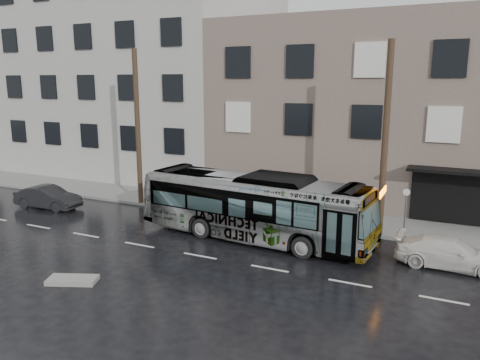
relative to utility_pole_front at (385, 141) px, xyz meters
The scene contains 11 objects.
ground 8.65m from the utility_pole_front, 153.08° to the right, with size 120.00×120.00×0.00m, color black.
sidewalk 8.11m from the utility_pole_front, 166.17° to the left, with size 90.00×3.60×0.15m, color gray.
building_taupe 9.56m from the utility_pole_front, 99.07° to the left, with size 20.00×12.00×11.00m, color #7C6C60.
building_grey 27.02m from the utility_pole_front, 156.02° to the left, with size 26.00×15.00×16.00m, color #B4B0AA.
utility_pole_front is the anchor object (origin of this frame).
utility_pole_rear 14.00m from the utility_pole_front, behind, with size 0.30×0.30×9.00m, color #433321.
sign_post 3.48m from the utility_pole_front, ahead, with size 0.06×0.06×2.40m, color slate.
bus 6.75m from the utility_pole_front, 152.66° to the right, with size 2.65×11.32×3.15m, color #B2B2B2.
white_sedan 5.73m from the utility_pole_front, 39.20° to the right, with size 1.70×4.18×1.21m, color silver.
dark_sedan 19.09m from the utility_pole_front, behind, with size 1.39×3.99×1.32m, color black.
slush_pile 14.59m from the utility_pole_front, 132.89° to the right, with size 1.80×0.80×0.18m, color gray.
Camera 1 is at (9.65, -18.80, 7.33)m, focal length 35.00 mm.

